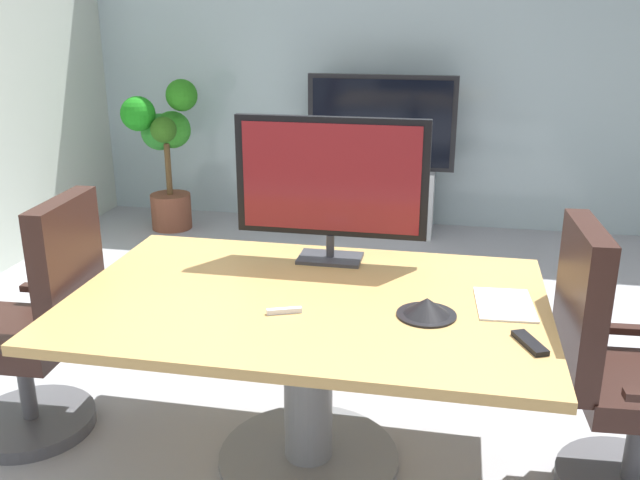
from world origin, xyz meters
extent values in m
plane|color=#99999E|center=(0.00, 0.00, 0.00)|extent=(7.77, 7.77, 0.00)
cube|color=#9EB2B7|center=(0.00, 3.38, 1.39)|extent=(5.39, 0.10, 2.79)
cube|color=#B2894C|center=(-0.02, -0.15, 0.73)|extent=(1.84, 1.20, 0.04)
cylinder|color=slate|center=(-0.02, -0.15, 0.36)|extent=(0.20, 0.20, 0.71)
cylinder|color=slate|center=(-0.02, -0.15, 0.01)|extent=(0.76, 0.76, 0.03)
cylinder|color=#4C4C51|center=(-1.30, -0.17, 0.03)|extent=(0.56, 0.56, 0.06)
cylinder|color=#4C4C51|center=(-1.30, -0.17, 0.24)|extent=(0.07, 0.07, 0.36)
cube|color=black|center=(-1.30, -0.17, 0.46)|extent=(0.50, 0.50, 0.10)
cube|color=black|center=(-1.03, -0.16, 0.79)|extent=(0.11, 0.46, 0.60)
cube|color=black|center=(-1.30, 0.09, 0.58)|extent=(0.28, 0.06, 0.03)
cylinder|color=#4C4C51|center=(1.27, -0.10, 0.24)|extent=(0.07, 0.07, 0.36)
cube|color=black|center=(1.00, -0.12, 0.79)|extent=(0.12, 0.46, 0.60)
cube|color=black|center=(1.23, 0.15, 0.58)|extent=(0.28, 0.07, 0.03)
cube|color=#333338|center=(-0.01, 0.27, 0.76)|extent=(0.28, 0.18, 0.02)
cylinder|color=#333338|center=(-0.01, 0.27, 0.82)|extent=(0.04, 0.04, 0.10)
cube|color=black|center=(-0.01, 0.28, 1.13)|extent=(0.84, 0.04, 0.52)
cube|color=maroon|center=(-0.01, 0.26, 1.13)|extent=(0.77, 0.01, 0.47)
cube|color=#B7BABC|center=(-0.09, 3.03, 0.28)|extent=(0.90, 0.36, 0.55)
cube|color=black|center=(-0.09, 3.01, 0.93)|extent=(1.20, 0.06, 0.76)
cube|color=black|center=(-0.09, 2.98, 0.93)|extent=(1.12, 0.01, 0.69)
cylinder|color=brown|center=(-1.85, 2.79, 0.15)|extent=(0.34, 0.34, 0.30)
cylinder|color=brown|center=(-1.85, 2.79, 0.52)|extent=(0.05, 0.05, 0.44)
sphere|color=#257618|center=(-1.70, 2.81, 1.13)|extent=(0.26, 0.26, 0.26)
sphere|color=#308D24|center=(-1.84, 2.90, 0.83)|extent=(0.31, 0.31, 0.31)
sphere|color=green|center=(-1.95, 2.87, 0.82)|extent=(0.31, 0.31, 0.31)
sphere|color=#1B8819|center=(-2.03, 2.67, 1.00)|extent=(0.28, 0.28, 0.28)
sphere|color=#2C5E17|center=(-1.82, 2.66, 0.87)|extent=(0.21, 0.21, 0.21)
cone|color=black|center=(0.45, -0.24, 0.79)|extent=(0.19, 0.19, 0.07)
cylinder|color=black|center=(0.45, -0.24, 0.76)|extent=(0.22, 0.22, 0.01)
cube|color=black|center=(0.80, -0.41, 0.76)|extent=(0.12, 0.18, 0.02)
cube|color=silver|center=(-0.07, -0.32, 0.76)|extent=(0.13, 0.07, 0.02)
cube|color=white|center=(0.73, -0.09, 0.76)|extent=(0.23, 0.31, 0.01)
camera|label=1|loc=(0.51, -2.60, 1.83)|focal=39.06mm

